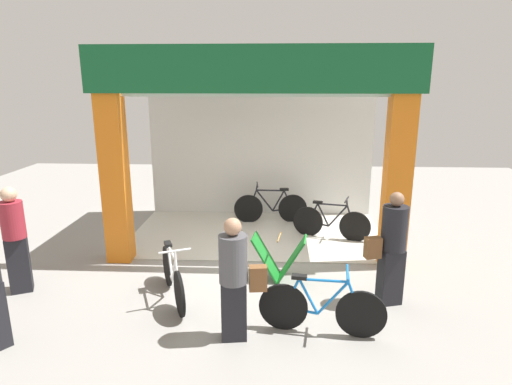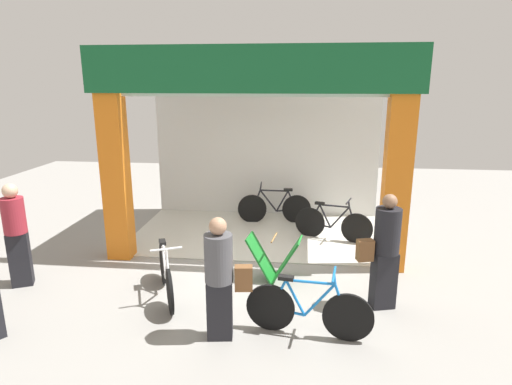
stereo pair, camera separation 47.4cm
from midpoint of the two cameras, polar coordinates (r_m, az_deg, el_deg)
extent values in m
plane|color=gray|center=(8.12, 1.10, -9.28)|extent=(18.97, 18.97, 0.00)
cube|color=beige|center=(9.55, 1.93, -5.46)|extent=(5.48, 3.11, 0.02)
cube|color=silver|center=(10.66, 2.63, 5.21)|extent=(5.48, 0.12, 3.10)
cube|color=orange|center=(8.23, -16.62, 1.78)|extent=(0.44, 0.36, 3.10)
cube|color=orange|center=(7.82, 19.87, 0.87)|extent=(0.44, 0.36, 3.10)
cube|color=#14592D|center=(7.27, 1.13, 16.15)|extent=(5.68, 0.20, 0.78)
cube|color=silver|center=(8.97, 2.10, 13.19)|extent=(5.48, 3.11, 0.06)
cylinder|color=black|center=(9.37, 8.65, -3.98)|extent=(0.64, 0.24, 0.65)
cylinder|color=black|center=(9.18, 14.77, -4.71)|extent=(0.64, 0.24, 0.65)
cylinder|color=black|center=(9.32, 10.05, -4.30)|extent=(0.43, 0.17, 0.08)
cylinder|color=black|center=(9.24, 10.66, -3.11)|extent=(0.28, 0.12, 0.49)
cylinder|color=black|center=(9.17, 12.57, -3.28)|extent=(0.39, 0.16, 0.51)
cylinder|color=black|center=(9.13, 11.87, -1.78)|extent=(0.61, 0.22, 0.05)
cylinder|color=black|center=(9.28, 9.36, -2.81)|extent=(0.22, 0.10, 0.44)
cylinder|color=black|center=(9.12, 14.23, -3.33)|extent=(0.20, 0.09, 0.45)
cylinder|color=black|center=(9.05, 13.77, -1.54)|extent=(0.06, 0.05, 0.14)
cylinder|color=black|center=(9.04, 13.74, -1.13)|extent=(0.17, 0.44, 0.03)
cube|color=black|center=(9.19, 9.97, -1.44)|extent=(0.22, 0.15, 0.05)
cylinder|color=black|center=(10.21, 6.77, -2.25)|extent=(0.69, 0.10, 0.68)
cylinder|color=black|center=(10.18, 0.82, -2.21)|extent=(0.69, 0.10, 0.68)
cylinder|color=black|center=(10.20, 5.37, -2.38)|extent=(0.46, 0.07, 0.09)
cylinder|color=black|center=(10.13, 4.86, -1.17)|extent=(0.30, 0.06, 0.51)
cylinder|color=black|center=(10.12, 3.01, -1.11)|extent=(0.42, 0.07, 0.54)
cylinder|color=black|center=(10.06, 3.78, 0.24)|extent=(0.66, 0.09, 0.05)
cylinder|color=black|center=(10.14, 6.15, -1.04)|extent=(0.23, 0.05, 0.46)
cylinder|color=black|center=(10.11, 1.42, -0.96)|extent=(0.21, 0.05, 0.47)
cylinder|color=black|center=(10.03, 1.98, 0.68)|extent=(0.06, 0.04, 0.14)
cylinder|color=black|center=(10.02, 2.04, 1.06)|extent=(0.07, 0.48, 0.03)
cube|color=black|center=(10.07, 5.65, 0.35)|extent=(0.21, 0.12, 0.05)
cylinder|color=black|center=(7.36, -10.53, -9.35)|extent=(0.31, 0.63, 0.66)
cylinder|color=black|center=(6.44, -9.31, -12.95)|extent=(0.31, 0.63, 0.66)
cylinder|color=white|center=(7.15, -10.27, -10.29)|extent=(0.21, 0.42, 0.09)
cylinder|color=white|center=(6.98, -10.24, -8.99)|extent=(0.15, 0.28, 0.50)
cylinder|color=white|center=(6.68, -9.87, -9.99)|extent=(0.20, 0.39, 0.52)
cylinder|color=white|center=(6.71, -10.12, -7.67)|extent=(0.29, 0.60, 0.05)
cylinder|color=white|center=(7.17, -10.49, -8.12)|extent=(0.12, 0.21, 0.45)
cylinder|color=white|center=(6.43, -9.53, -10.77)|extent=(0.11, 0.20, 0.46)
cylinder|color=white|center=(6.39, -9.77, -8.06)|extent=(0.06, 0.07, 0.14)
cylinder|color=white|center=(6.38, -9.81, -7.48)|extent=(0.44, 0.22, 0.03)
cube|color=black|center=(6.99, -10.49, -6.55)|extent=(0.17, 0.22, 0.05)
cylinder|color=black|center=(5.98, 4.29, -15.09)|extent=(0.66, 0.14, 0.66)
cylinder|color=black|center=(5.92, 14.52, -15.88)|extent=(0.66, 0.14, 0.66)
cylinder|color=blue|center=(5.96, 6.66, -15.52)|extent=(0.45, 0.10, 0.09)
cylinder|color=blue|center=(5.85, 7.65, -13.77)|extent=(0.29, 0.08, 0.50)
cylinder|color=blue|center=(5.82, 10.86, -13.95)|extent=(0.41, 0.09, 0.52)
cylinder|color=blue|center=(5.72, 9.66, -11.73)|extent=(0.64, 0.13, 0.05)
cylinder|color=blue|center=(5.86, 5.44, -13.36)|extent=(0.22, 0.07, 0.45)
cylinder|color=blue|center=(5.81, 13.63, -13.91)|extent=(0.20, 0.06, 0.46)
cylinder|color=blue|center=(5.68, 12.85, -11.27)|extent=(0.06, 0.04, 0.14)
cylinder|color=blue|center=(5.65, 12.78, -10.65)|extent=(0.10, 0.46, 0.03)
cube|color=black|center=(5.74, 6.44, -11.27)|extent=(0.21, 0.13, 0.05)
cube|color=#197226|center=(7.36, 2.58, -8.69)|extent=(0.52, 0.51, 0.78)
cube|color=#197226|center=(7.29, 6.00, -8.96)|extent=(0.52, 0.51, 0.78)
cylinder|color=olive|center=(7.18, 4.34, -6.04)|extent=(0.09, 0.46, 0.03)
cube|color=black|center=(7.99, -27.48, -7.89)|extent=(0.39, 0.35, 0.91)
cylinder|color=maroon|center=(7.75, -28.13, -2.74)|extent=(0.47, 0.47, 0.59)
sphere|color=#D8AD8C|center=(7.65, -28.49, 0.19)|extent=(0.23, 0.23, 0.23)
cube|color=black|center=(5.79, -2.44, -15.34)|extent=(0.35, 0.28, 0.81)
cylinder|color=#4C4C51|center=(5.46, -2.52, -8.79)|extent=(0.41, 0.41, 0.63)
sphere|color=tan|center=(5.31, -2.57, -4.53)|extent=(0.22, 0.22, 0.22)
cube|color=brown|center=(5.58, 0.82, -11.38)|extent=(0.24, 0.16, 0.33)
cube|color=black|center=(6.81, 18.61, -11.01)|extent=(0.39, 0.32, 0.87)
cylinder|color=black|center=(6.52, 19.15, -4.87)|extent=(0.46, 0.46, 0.67)
sphere|color=#8C664C|center=(6.39, 19.48, -1.14)|extent=(0.21, 0.21, 0.21)
cube|color=brown|center=(6.47, 16.40, -7.41)|extent=(0.26, 0.19, 0.31)
camera|label=1|loc=(0.24, -88.40, 0.42)|focal=29.98mm
camera|label=2|loc=(0.24, 91.60, -0.42)|focal=29.98mm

